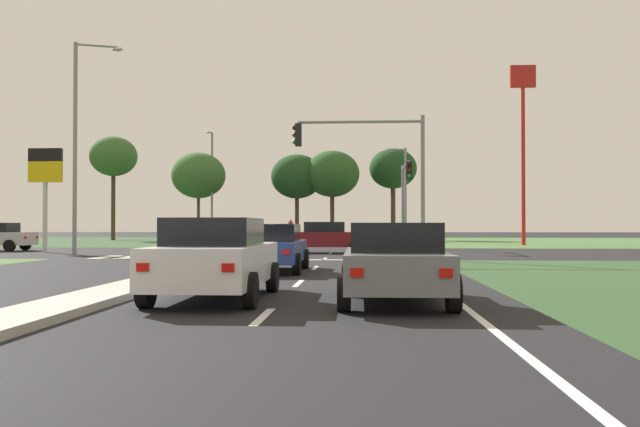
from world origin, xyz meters
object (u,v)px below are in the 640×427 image
street_lamp_fourth (212,181)px  treeline_fourth (332,174)px  treeline_near (113,157)px  treeline_fifth (393,169)px  car_grey_near (395,262)px  car_navy_fourth (258,234)px  street_lamp_third (403,189)px  fuel_price_totem (45,176)px  traffic_signal_near_right (375,160)px  car_maroon_fifth (327,237)px  car_blue_sixth (273,247)px  car_black_seventh (283,232)px  treeline_second (199,176)px  treeline_third (297,177)px  fastfood_pole_sign (523,115)px  traffic_signal_far_right (405,188)px  car_white_second (216,258)px  street_lamp_second (79,137)px  pedestrian_at_median (291,228)px

street_lamp_fourth → treeline_fourth: bearing=8.6°
treeline_near → treeline_fifth: bearing=7.5°
car_grey_near → car_navy_fourth: bearing=102.9°
street_lamp_third → treeline_fifth: (-0.49, 8.09, 2.39)m
street_lamp_fourth → fuel_price_totem: (-2.83, -27.19, -1.54)m
traffic_signal_near_right → street_lamp_fourth: (-14.49, 33.76, 1.39)m
car_maroon_fifth → car_blue_sixth: bearing=-4.0°
car_navy_fourth → treeline_near: treeline_near is taller
car_black_seventh → car_grey_near: bearing=98.9°
car_grey_near → treeline_second: size_ratio=0.51×
car_blue_sixth → treeline_third: 43.63m
street_lamp_fourth → treeline_near: (-9.65, 0.72, 2.37)m
car_maroon_fifth → street_lamp_third: size_ratio=0.56×
car_navy_fourth → treeline_second: (-8.07, 15.58, 5.34)m
treeline_third → car_navy_fourth: bearing=-93.9°
fastfood_pole_sign → treeline_near: (-35.21, 13.55, -1.41)m
car_grey_near → street_lamp_fourth: 51.64m
fuel_price_totem → treeline_near: (-6.82, 27.91, 3.91)m
car_maroon_fifth → traffic_signal_far_right: (4.31, 4.40, 2.78)m
fuel_price_totem → car_blue_sixth: bearing=-44.8°
car_maroon_fifth → treeline_fifth: (4.90, 31.38, 6.12)m
car_white_second → street_lamp_second: size_ratio=0.44×
car_maroon_fifth → fuel_price_totem: (-14.98, -0.05, 3.21)m
car_navy_fourth → car_black_seventh: car_black_seventh is taller
car_black_seventh → traffic_signal_far_right: 26.11m
car_grey_near → car_maroon_fifth: car_maroon_fifth is taller
pedestrian_at_median → fastfood_pole_sign: 18.59m
street_lamp_second → street_lamp_fourth: size_ratio=1.03×
street_lamp_third → treeline_fifth: size_ratio=0.90×
car_navy_fourth → fastfood_pole_sign: fastfood_pole_sign is taller
fuel_price_totem → treeline_fourth: size_ratio=0.65×
car_maroon_fifth → fastfood_pole_sign: bearing=136.9°
car_black_seventh → street_lamp_third: size_ratio=0.53×
street_lamp_fourth → treeline_third: size_ratio=1.23×
car_blue_sixth → treeline_fourth: treeline_fourth is taller
car_white_second → traffic_signal_far_right: (5.38, 26.17, 2.79)m
car_grey_near → car_maroon_fifth: 22.30m
treeline_second → car_grey_near: bearing=-72.3°
traffic_signal_far_right → treeline_fifth: 27.19m
car_white_second → treeline_fifth: (5.97, 53.15, 6.13)m
treeline_fourth → car_white_second: bearing=-90.1°
car_blue_sixth → fuel_price_totem: bearing=135.2°
car_maroon_fifth → street_lamp_fourth: bearing=-155.9°
car_navy_fourth → traffic_signal_far_right: traffic_signal_far_right is taller
treeline_fifth → street_lamp_fourth: bearing=-166.1°
street_lamp_third → treeline_third: bearing=148.7°
traffic_signal_far_right → street_lamp_third: street_lamp_third is taller
street_lamp_fourth → treeline_second: bearing=153.4°
car_maroon_fifth → treeline_third: size_ratio=0.55×
car_white_second → fuel_price_totem: 25.99m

